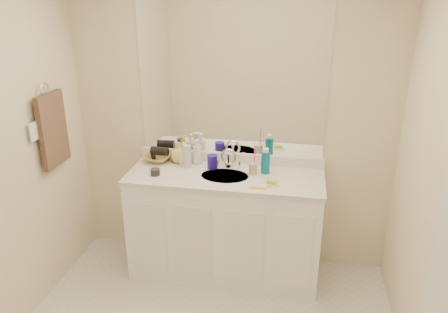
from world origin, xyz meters
The scene contains 24 objects.
wall_back centered at (0.00, 1.30, 1.20)m, with size 2.60×0.02×2.40m, color beige.
vanity_cabinet centered at (0.00, 1.02, 0.42)m, with size 1.50×0.55×0.85m, color white.
countertop centered at (0.00, 1.02, 0.86)m, with size 1.52×0.57×0.03m, color silver.
backsplash centered at (0.00, 1.29, 0.92)m, with size 1.52×0.03×0.08m, color white.
sink_basin centered at (0.00, 1.00, 0.87)m, with size 0.37×0.37×0.02m, color #B7B2A0.
faucet centered at (0.00, 1.18, 0.94)m, with size 0.02×0.02×0.11m, color silver.
mirror centered at (0.00, 1.29, 1.56)m, with size 1.48×0.01×1.20m, color white.
blue_mug centered at (-0.12, 1.13, 0.94)m, with size 0.08×0.08×0.11m, color navy.
tan_cup centered at (0.21, 1.08, 0.92)m, with size 0.07×0.07×0.09m, color tan.
toothbrush centered at (0.22, 1.08, 1.03)m, with size 0.01×0.01×0.19m, color #FF436D.
mouthwash_bottle centered at (0.30, 1.12, 0.96)m, with size 0.07×0.07×0.16m, color #0A5D82.
soap_dish centered at (0.37, 0.91, 0.89)m, with size 0.10×0.08×0.01m, color white.
green_soap centered at (0.37, 0.91, 0.90)m, with size 0.07×0.05×0.03m, color #A3C02E.
orange_comb centered at (0.27, 0.83, 0.88)m, with size 0.13×0.03×0.01m, color #FFA31A.
dark_jar centered at (-0.53, 0.92, 0.91)m, with size 0.07×0.07×0.05m, color black.
extra_white_bottle centered at (-0.32, 1.12, 0.97)m, with size 0.06×0.06×0.18m, color silver.
soap_bottle_white centered at (-0.27, 1.22, 0.98)m, with size 0.08×0.08×0.20m, color white.
soap_bottle_cream centered at (-0.37, 1.18, 0.97)m, with size 0.08×0.09×0.18m, color beige.
soap_bottle_yellow centered at (-0.43, 1.21, 0.97)m, with size 0.13×0.13×0.17m, color #D2C451.
wicker_basket centered at (-0.60, 1.20, 0.91)m, with size 0.22×0.22×0.05m, color #AC8745.
hair_dryer centered at (-0.58, 1.20, 0.97)m, with size 0.07×0.07×0.14m, color black.
towel_ring centered at (-1.27, 0.77, 1.55)m, with size 0.11×0.11×0.01m, color silver.
hand_towel centered at (-1.25, 0.77, 1.25)m, with size 0.04×0.32×0.55m, color #37271D.
switch_plate centered at (-1.27, 0.57, 1.30)m, with size 0.01×0.09×0.13m, color white.
Camera 1 is at (0.55, -2.02, 2.24)m, focal length 35.00 mm.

